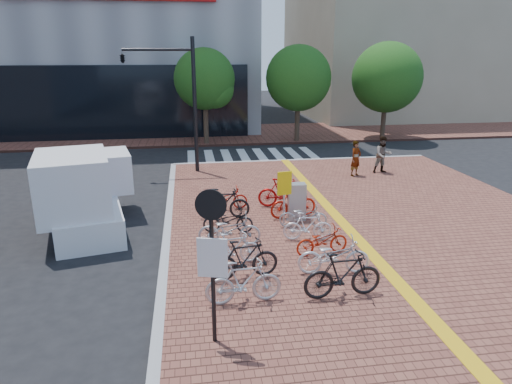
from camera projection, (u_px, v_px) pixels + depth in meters
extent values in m
plane|color=black|center=(303.00, 259.00, 13.37)|extent=(120.00, 120.00, 0.00)
cube|color=brown|center=(512.00, 354.00, 9.05)|extent=(14.00, 34.00, 0.15)
cube|color=gold|center=(466.00, 356.00, 8.88)|extent=(0.40, 34.00, 0.01)
cube|color=gray|center=(302.00, 161.00, 25.11)|extent=(14.00, 0.25, 0.15)
cube|color=brown|center=(232.00, 134.00, 33.19)|extent=(70.00, 8.00, 0.15)
cube|color=gray|center=(407.00, 17.00, 43.52)|extent=(20.00, 18.00, 18.00)
cube|color=silver|center=(192.00, 158.00, 26.17)|extent=(0.50, 4.00, 0.01)
cube|color=silver|center=(209.00, 157.00, 26.31)|extent=(0.50, 4.00, 0.01)
cube|color=silver|center=(227.00, 156.00, 26.45)|extent=(0.50, 4.00, 0.01)
cube|color=silver|center=(244.00, 156.00, 26.59)|extent=(0.50, 4.00, 0.01)
cube|color=silver|center=(261.00, 155.00, 26.74)|extent=(0.50, 4.00, 0.01)
cube|color=silver|center=(277.00, 155.00, 26.88)|extent=(0.50, 4.00, 0.01)
cube|color=silver|center=(294.00, 154.00, 27.02)|extent=(0.50, 4.00, 0.01)
cube|color=silver|center=(310.00, 154.00, 27.16)|extent=(0.50, 4.00, 0.01)
cylinder|color=#38281E|center=(206.00, 123.00, 29.19)|extent=(0.32, 0.32, 2.60)
sphere|color=#194714|center=(205.00, 79.00, 28.38)|extent=(3.80, 3.80, 3.80)
sphere|color=#194714|center=(215.00, 89.00, 28.36)|extent=(2.40, 2.40, 2.40)
cylinder|color=#38281E|center=(297.00, 121.00, 30.05)|extent=(0.32, 0.32, 2.60)
sphere|color=#194714|center=(298.00, 78.00, 29.24)|extent=(4.20, 4.20, 4.20)
sphere|color=#194714|center=(308.00, 88.00, 29.21)|extent=(2.40, 2.40, 2.40)
cylinder|color=#38281E|center=(383.00, 119.00, 30.90)|extent=(0.32, 0.32, 2.60)
sphere|color=#194714|center=(387.00, 77.00, 30.09)|extent=(4.60, 4.60, 4.60)
sphere|color=#194714|center=(397.00, 87.00, 30.07)|extent=(2.40, 2.40, 2.40)
imported|color=#B8B8BD|center=(244.00, 282.00, 10.61)|extent=(1.83, 0.60, 1.08)
imported|color=black|center=(244.00, 259.00, 11.78)|extent=(1.86, 0.75, 1.09)
imported|color=white|center=(233.00, 249.00, 12.59)|extent=(1.61, 0.66, 0.94)
imported|color=#AEADB2|center=(229.00, 230.00, 13.85)|extent=(1.96, 0.87, 1.00)
imported|color=black|center=(228.00, 220.00, 14.83)|extent=(1.70, 0.81, 0.86)
imported|color=black|center=(223.00, 204.00, 16.05)|extent=(1.89, 0.69, 1.11)
imported|color=#AC170C|center=(226.00, 198.00, 17.03)|extent=(1.65, 0.64, 0.86)
imported|color=black|center=(343.00, 275.00, 10.87)|extent=(1.97, 0.64, 1.17)
imported|color=silver|center=(334.00, 256.00, 12.06)|extent=(1.98, 0.87, 1.01)
imported|color=#AD220C|center=(322.00, 241.00, 13.24)|extent=(1.67, 0.81, 0.84)
imported|color=white|center=(308.00, 226.00, 14.22)|extent=(1.58, 0.61, 0.93)
imported|color=#A2A2A7|center=(303.00, 216.00, 15.25)|extent=(1.68, 0.84, 0.84)
imported|color=#AB1A0C|center=(293.00, 203.00, 16.19)|extent=(1.79, 0.78, 1.04)
imported|color=#A10C0B|center=(283.00, 193.00, 17.24)|extent=(1.94, 0.90, 1.12)
imported|color=gray|center=(356.00, 158.00, 21.57)|extent=(0.73, 0.65, 1.68)
imported|color=#494F5D|center=(383.00, 155.00, 22.10)|extent=(0.89, 0.70, 1.78)
cube|color=#ABABB0|center=(297.00, 202.00, 15.95)|extent=(0.62, 0.47, 1.31)
cylinder|color=#B7B7BC|center=(284.00, 198.00, 15.48)|extent=(0.08, 0.08, 1.81)
cube|color=yellow|center=(285.00, 183.00, 15.27)|extent=(0.50, 0.14, 0.80)
cylinder|color=black|center=(213.00, 269.00, 8.89)|extent=(0.11, 0.11, 3.23)
cylinder|color=black|center=(211.00, 205.00, 8.43)|extent=(0.59, 0.20, 0.60)
cube|color=silver|center=(212.00, 258.00, 8.75)|extent=(0.58, 0.19, 0.81)
cylinder|color=black|center=(195.00, 106.00, 21.73)|extent=(0.19, 0.19, 6.35)
cylinder|color=black|center=(158.00, 50.00, 20.74)|extent=(3.17, 0.13, 0.13)
imported|color=black|center=(122.00, 57.00, 20.61)|extent=(0.28, 1.31, 0.53)
cube|color=silver|center=(89.00, 215.00, 15.61)|extent=(3.01, 5.12, 0.96)
cube|color=silver|center=(84.00, 172.00, 16.50)|extent=(2.41, 2.41, 1.39)
cube|color=silver|center=(85.00, 184.00, 14.45)|extent=(2.72, 3.37, 1.92)
cylinder|color=black|center=(62.00, 206.00, 16.85)|extent=(0.39, 0.78, 0.75)
cylinder|color=black|center=(59.00, 240.00, 13.80)|extent=(0.39, 0.78, 0.75)
cylinder|color=black|center=(113.00, 200.00, 17.47)|extent=(0.39, 0.78, 0.75)
cylinder|color=black|center=(121.00, 232.00, 14.42)|extent=(0.39, 0.78, 0.75)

